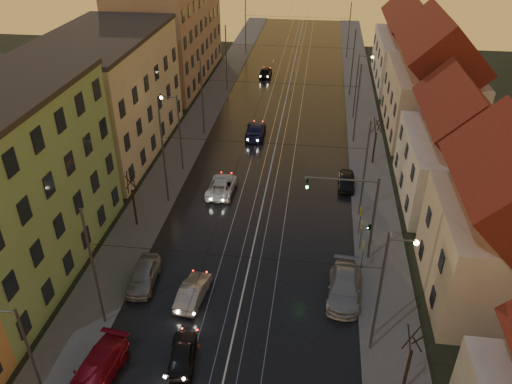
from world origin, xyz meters
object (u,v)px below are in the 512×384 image
at_px(street_lamp_3, 359,80).
at_px(driving_car_2, 222,186).
at_px(street_lamp_0, 25,355).
at_px(parked_left_3, 143,275).
at_px(driving_car_1, 193,291).
at_px(parked_left_2, 96,371).
at_px(street_lamp_1, 387,279).
at_px(parked_right_1, 344,287).
at_px(driving_car_4, 266,72).
at_px(parked_right_2, 346,181).
at_px(street_lamp_2, 176,126).
at_px(driving_car_0, 182,353).
at_px(driving_car_3, 256,130).
at_px(traffic_light_mast, 361,208).

bearing_deg(street_lamp_3, driving_car_2, -123.81).
distance_m(street_lamp_0, street_lamp_3, 47.62).
xyz_separation_m(street_lamp_0, parked_left_3, (1.84, 11.07, -4.13)).
xyz_separation_m(driving_car_1, parked_left_2, (-3.98, -7.27, 0.06)).
relative_size(parked_left_2, parked_left_3, 1.17).
bearing_deg(street_lamp_1, driving_car_1, 171.18).
bearing_deg(street_lamp_3, parked_left_2, -111.64).
xyz_separation_m(street_lamp_0, parked_right_1, (16.15, 11.64, -4.11)).
relative_size(street_lamp_0, driving_car_4, 1.84).
relative_size(driving_car_4, parked_right_2, 1.13).
relative_size(street_lamp_2, parked_left_2, 1.54).
xyz_separation_m(street_lamp_0, parked_left_2, (1.80, 2.65, -4.13)).
distance_m(street_lamp_2, parked_left_3, 17.52).
xyz_separation_m(street_lamp_1, parked_right_2, (-1.54, 18.80, -4.23)).
bearing_deg(parked_left_2, driving_car_0, 30.77).
bearing_deg(street_lamp_2, parked_right_2, -4.11).
xyz_separation_m(driving_car_1, driving_car_2, (-0.75, 14.40, -0.00)).
relative_size(street_lamp_3, parked_left_2, 1.54).
height_order(street_lamp_0, driving_car_1, street_lamp_0).
bearing_deg(driving_car_0, driving_car_3, -98.09).
bearing_deg(parked_right_2, street_lamp_3, 86.17).
bearing_deg(parked_right_1, driving_car_0, -140.10).
distance_m(street_lamp_0, parked_left_2, 5.23).
relative_size(street_lamp_1, driving_car_3, 1.52).
height_order(street_lamp_0, driving_car_3, street_lamp_0).
xyz_separation_m(street_lamp_0, driving_car_1, (5.79, 9.93, -4.19)).
relative_size(street_lamp_3, parked_left_3, 1.81).
bearing_deg(street_lamp_3, parked_right_1, -93.65).
bearing_deg(parked_left_3, driving_car_1, -19.86).
height_order(driving_car_2, driving_car_4, driving_car_4).
distance_m(street_lamp_1, driving_car_0, 12.98).
xyz_separation_m(street_lamp_3, driving_car_0, (-11.80, -39.36, -4.25)).
xyz_separation_m(street_lamp_0, driving_car_2, (5.04, 24.33, -4.19)).
bearing_deg(parked_left_3, parked_right_1, -1.37).
relative_size(driving_car_1, driving_car_2, 0.85).
bearing_deg(parked_left_2, driving_car_2, 88.90).
bearing_deg(traffic_light_mast, street_lamp_2, 144.93).
bearing_deg(driving_car_2, street_lamp_3, -122.47).
xyz_separation_m(traffic_light_mast, driving_car_4, (-11.87, 42.65, -3.86)).
xyz_separation_m(parked_left_2, parked_left_3, (0.04, 8.42, -0.00)).
height_order(driving_car_2, parked_right_1, parked_right_1).
height_order(street_lamp_1, driving_car_2, street_lamp_1).
relative_size(parked_right_1, parked_right_2, 1.39).
height_order(driving_car_1, parked_left_2, parked_left_2).
height_order(parked_left_3, parked_right_1, parked_right_1).
xyz_separation_m(street_lamp_2, driving_car_0, (6.41, -23.36, -4.25)).
relative_size(traffic_light_mast, driving_car_2, 1.44).
height_order(street_lamp_3, driving_car_1, street_lamp_3).
height_order(street_lamp_0, parked_right_2, street_lamp_0).
distance_m(driving_car_0, driving_car_1, 5.32).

